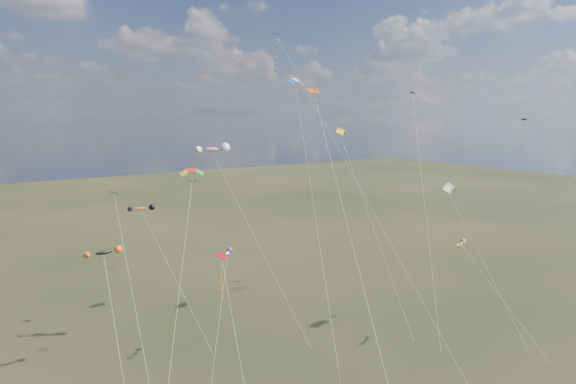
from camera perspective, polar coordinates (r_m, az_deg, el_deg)
diamond_black_high at (r=83.30m, az=13.76°, el=7.61°), size 16.63×21.27×31.43m
diamond_navy_tall at (r=64.49m, az=0.21°, el=12.70°), size 4.50×30.45×38.01m
diamond_black_mid at (r=55.76m, az=-17.81°, el=-5.66°), size 0.87×11.21×19.91m
diamond_red_low at (r=49.26m, az=-7.18°, el=-10.08°), size 3.49×12.21×15.02m
diamond_navy_right at (r=74.27m, az=25.31°, el=3.74°), size 0.85×24.37×27.36m
diamond_orange_center at (r=42.38m, az=5.94°, el=-0.88°), size 3.36×17.29×30.26m
parafoil_yellow at (r=72.52m, az=6.00°, el=6.81°), size 2.84×16.37×26.42m
parafoil_blue_white at (r=71.96m, az=0.88°, el=12.20°), size 9.97×21.65×33.21m
parafoil_striped at (r=69.19m, az=17.63°, el=0.65°), size 3.23×12.85×19.57m
parafoil_tricolor at (r=49.72m, az=-10.65°, el=2.21°), size 9.04×10.45×23.23m
novelty_black_orange at (r=59.72m, az=-19.81°, el=-6.40°), size 3.66×10.70×13.54m
novelty_orange_black at (r=65.31m, az=-15.99°, el=-1.86°), size 6.28×10.61×16.94m
novelty_white_purple at (r=59.31m, az=-6.76°, el=-6.84°), size 7.20×8.53×12.65m
novelty_redwhite_stripe at (r=62.81m, az=-8.45°, el=4.65°), size 9.56×11.96×24.46m
novelty_blue_yellow at (r=65.61m, az=18.77°, el=-5.51°), size 4.93×11.01×12.91m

